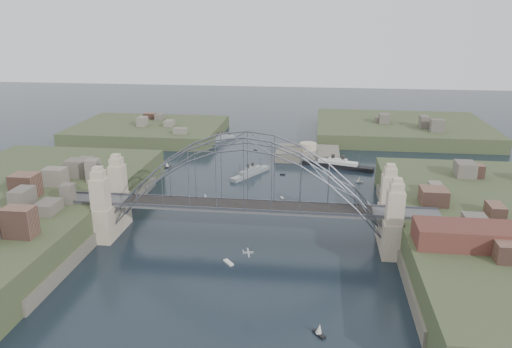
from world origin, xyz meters
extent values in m
plane|color=black|center=(0.00, 0.00, 0.00)|extent=(500.00, 500.00, 0.00)
cube|color=#555558|center=(0.00, 0.00, 8.00)|extent=(84.00, 6.00, 0.70)
cube|color=#4E515B|center=(0.00, -3.00, 8.55)|extent=(84.00, 0.25, 0.50)
cube|color=#4E515B|center=(0.00, 3.00, 8.55)|extent=(84.00, 0.25, 0.50)
cube|color=black|center=(0.00, 0.00, 8.55)|extent=(55.20, 5.20, 0.35)
cube|color=tan|center=(-31.50, -5.00, 8.85)|extent=(3.40, 3.40, 17.70)
cube|color=tan|center=(-31.50, 5.00, 8.85)|extent=(3.40, 3.40, 17.70)
cube|color=tan|center=(31.50, -5.00, 8.85)|extent=(3.40, 3.40, 17.70)
cube|color=tan|center=(31.50, 5.00, 8.85)|extent=(3.40, 3.40, 17.70)
cube|color=tan|center=(-31.50, 0.00, 4.00)|extent=(4.08, 13.80, 8.00)
cube|color=tan|center=(31.50, 0.00, 4.00)|extent=(4.08, 13.80, 8.00)
cube|color=#3A4527|center=(-58.00, 0.00, 2.00)|extent=(50.00, 90.00, 12.00)
cube|color=#5B5548|center=(-35.50, 0.00, 1.00)|extent=(6.00, 70.00, 4.00)
cube|color=#5B5548|center=(35.50, 0.00, 1.00)|extent=(6.00, 70.00, 4.00)
cube|color=#3A4527|center=(-55.00, 95.00, 0.50)|extent=(60.00, 45.00, 9.00)
cube|color=#3A4527|center=(50.00, 110.00, 0.75)|extent=(70.00, 55.00, 9.50)
cube|color=#5B5548|center=(12.00, 70.00, -0.50)|extent=(22.00, 16.00, 7.00)
cylinder|color=tan|center=(12.00, 70.00, 4.20)|extent=(6.00, 6.00, 2.40)
cube|color=#592D26|center=(44.00, -14.00, 10.00)|extent=(20.00, 8.00, 4.00)
cube|color=#555558|center=(39.00, -28.00, 0.70)|extent=(4.00, 22.00, 1.40)
cube|color=gray|center=(-5.49, 47.19, 0.39)|extent=(10.73, 16.54, 1.57)
cube|color=gray|center=(-5.49, 47.19, 1.57)|extent=(6.31, 9.33, 1.18)
cube|color=gray|center=(-5.49, 47.19, 2.45)|extent=(3.30, 4.48, 0.78)
cylinder|color=black|center=(-6.10, 46.11, 3.14)|extent=(0.85, 0.85, 1.57)
cylinder|color=black|center=(-4.88, 48.27, 3.14)|extent=(0.85, 0.85, 1.57)
cylinder|color=#4E515B|center=(-8.10, 42.57, 2.94)|extent=(0.16, 0.16, 3.92)
cylinder|color=#4E515B|center=(-2.89, 51.80, 2.94)|extent=(0.16, 0.16, 3.92)
cube|color=gray|center=(-23.66, 90.62, 0.36)|extent=(10.43, 12.65, 1.45)
cube|color=gray|center=(-23.66, 90.62, 1.45)|extent=(6.05, 7.20, 1.08)
cube|color=gray|center=(-23.66, 90.62, 2.26)|extent=(3.08, 3.53, 0.72)
cylinder|color=black|center=(-24.28, 89.82, 2.89)|extent=(0.72, 0.72, 1.45)
cylinder|color=black|center=(-23.04, 91.42, 2.89)|extent=(0.72, 0.72, 1.45)
cylinder|color=#4E515B|center=(-26.32, 87.19, 2.71)|extent=(0.14, 0.14, 3.61)
cylinder|color=#4E515B|center=(-21.00, 94.05, 2.71)|extent=(0.14, 0.14, 3.61)
cube|color=black|center=(22.24, 59.24, 0.44)|extent=(23.88, 10.28, 1.75)
cube|color=silver|center=(22.24, 59.24, 1.75)|extent=(13.33, 6.28, 1.31)
cube|color=silver|center=(22.24, 59.24, 2.73)|extent=(6.26, 3.51, 0.87)
cylinder|color=black|center=(20.63, 59.74, 3.49)|extent=(1.18, 1.18, 1.75)
cylinder|color=black|center=(23.84, 58.74, 3.49)|extent=(1.18, 1.18, 1.75)
cylinder|color=#4E515B|center=(15.37, 61.39, 3.27)|extent=(0.17, 0.17, 4.36)
cylinder|color=#4E515B|center=(29.11, 57.09, 3.27)|extent=(0.17, 0.17, 4.36)
cube|color=#9D9FA3|center=(3.65, -21.77, 7.86)|extent=(1.85, 0.71, 0.32)
cube|color=#9D9FA3|center=(3.65, -21.77, 7.91)|extent=(1.07, 3.61, 0.07)
cube|color=#9D9FA3|center=(2.76, -21.97, 8.03)|extent=(0.42, 1.15, 0.40)
cube|color=silver|center=(-14.72, 23.32, 0.15)|extent=(2.48, 2.41, 0.45)
cylinder|color=#4E515B|center=(-14.72, 23.32, 1.20)|extent=(0.08, 0.08, 2.20)
cone|color=silver|center=(-14.72, 23.32, 1.20)|extent=(1.59, 1.58, 1.92)
cube|color=silver|center=(6.10, 27.58, 0.15)|extent=(1.23, 1.62, 0.45)
cube|color=silver|center=(-1.99, -11.56, 0.15)|extent=(2.54, 2.79, 0.45)
cube|color=silver|center=(28.35, 44.39, 0.15)|extent=(2.35, 1.20, 0.45)
cylinder|color=#4E515B|center=(28.35, 44.39, 1.20)|extent=(0.08, 0.08, 2.20)
cone|color=silver|center=(28.35, 44.39, 1.20)|extent=(1.42, 1.24, 1.92)
cube|color=silver|center=(-34.32, 52.09, 0.15)|extent=(3.75, 3.66, 0.45)
cylinder|color=#4E515B|center=(-34.32, 52.09, 1.20)|extent=(0.08, 0.08, 2.20)
cone|color=silver|center=(-34.32, 52.09, 1.20)|extent=(1.59, 1.58, 1.92)
cube|color=silver|center=(4.63, 49.00, 0.15)|extent=(1.70, 0.70, 0.45)
cube|color=silver|center=(16.74, -33.58, 0.15)|extent=(2.20, 2.48, 0.45)
cylinder|color=#4E515B|center=(16.74, -33.58, 1.20)|extent=(0.08, 0.08, 2.20)
cone|color=silver|center=(16.74, -33.58, 1.20)|extent=(1.55, 1.59, 1.92)
cube|color=silver|center=(-7.69, 77.24, 0.15)|extent=(1.58, 1.94, 0.45)
cube|color=silver|center=(31.66, 17.68, 0.15)|extent=(2.01, 2.79, 0.45)
cube|color=silver|center=(31.66, 17.68, 0.55)|extent=(1.40, 1.77, 0.40)
cylinder|color=black|center=(31.66, 17.68, 1.00)|extent=(0.16, 0.16, 0.70)
camera|label=1|loc=(15.31, -102.63, 49.12)|focal=35.11mm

